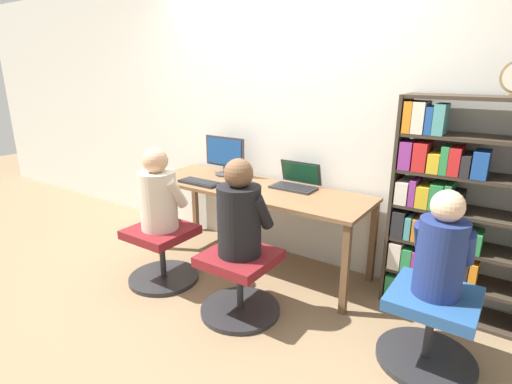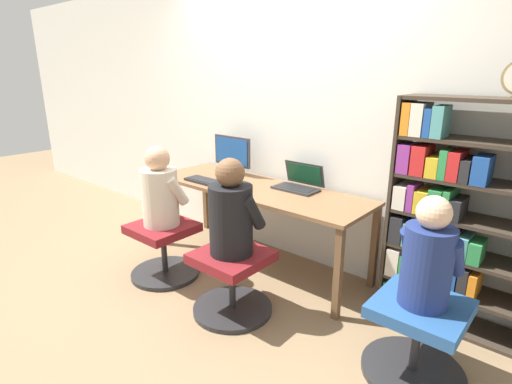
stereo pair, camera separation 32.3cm
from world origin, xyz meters
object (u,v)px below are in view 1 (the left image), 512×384
Objects in this scene: laptop at (296,182)px; bookshelf at (445,213)px; desktop_monitor at (225,156)px; office_chair_left at (162,252)px; office_chair_right at (240,281)px; keyboard at (200,182)px; person_at_laptop at (239,214)px; person_at_monitor at (158,194)px; person_near_shelf at (441,250)px; office_chair_side at (430,325)px.

bookshelf is (1.19, -0.02, -0.03)m from laptop.
desktop_monitor is 1.09m from office_chair_left.
office_chair_right is (0.81, -0.01, 0.00)m from office_chair_left.
office_chair_right is at bearing -31.99° from keyboard.
person_at_laptop reaches higher than laptop.
bookshelf reaches higher than desktop_monitor.
person_at_laptop is at bearing -0.57° from office_chair_left.
person_at_monitor is at bearing -89.57° from keyboard.
laptop reaches higher than office_chair_right.
laptop is at bearing 25.92° from keyboard.
office_chair_left is 0.94× the size of person_near_shelf.
person_at_monitor reaches higher than office_chair_side.
bookshelf is 0.81m from office_chair_side.
office_chair_right is 1.26m from office_chair_side.
bookshelf is (1.14, 0.86, 0.49)m from office_chair_right.
person_at_monitor is at bearing -174.39° from office_chair_side.
keyboard is at bearing 172.06° from person_near_shelf.
office_chair_side is (0.09, -0.64, -0.49)m from bookshelf.
office_chair_left is 0.88× the size of person_at_monitor.
office_chair_left is 2.19m from bookshelf.
desktop_monitor is 0.88m from person_at_monitor.
keyboard is at bearing 148.01° from office_chair_right.
desktop_monitor is at bearing 90.87° from person_at_monitor.
bookshelf is at bearing 23.33° from person_at_monitor.
bookshelf reaches higher than office_chair_side.
person_at_monitor is at bearing 179.10° from person_at_laptop.
person_at_monitor reaches higher than person_near_shelf.
office_chair_left is at bearing -174.14° from person_near_shelf.
bookshelf is at bearing -0.58° from desktop_monitor.
laptop is at bearing 93.26° from office_chair_right.
office_chair_right is 1.51m from bookshelf.
bookshelf is at bearing 23.44° from office_chair_left.
office_chair_side is (2.06, -0.66, -0.66)m from desktop_monitor.
office_chair_side is (1.29, -0.66, -0.52)m from laptop.
bookshelf is 2.49× the size of person_near_shelf.
person_at_laptop is (0.81, -0.01, 0.51)m from office_chair_left.
keyboard is at bearing 148.26° from person_at_laptop.
desktop_monitor reaches higher than office_chair_left.
person_at_monitor is at bearing -89.13° from desktop_monitor.
desktop_monitor is at bearing 179.42° from bookshelf.
person_at_laptop is 0.44× the size of bookshelf.
laptop is (0.77, 0.00, -0.14)m from desktop_monitor.
laptop is at bearing 0.07° from desktop_monitor.
person_at_monitor reaches higher than office_chair_right.
person_at_laptop is 1.26m from person_near_shelf.
office_chair_left is at bearing -156.56° from bookshelf.
laptop is 1.19m from bookshelf.
office_chair_right is at bearing -143.01° from bookshelf.
desktop_monitor is 0.72× the size of person_near_shelf.
desktop_monitor is 0.66× the size of person_at_laptop.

